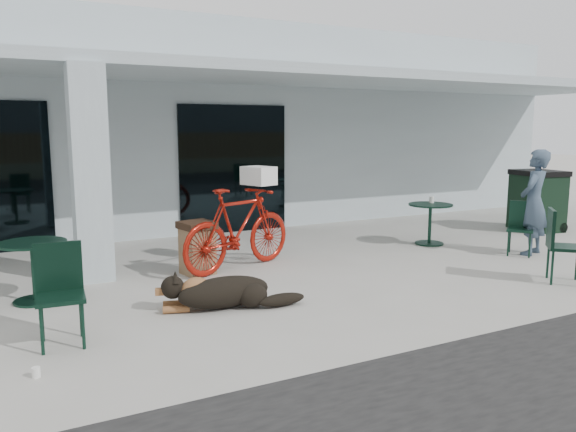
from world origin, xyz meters
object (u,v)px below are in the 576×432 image
cafe_chair_far_a (566,246)px  bicycle (239,228)px  person (534,202)px  trash_receptacle (197,248)px  wheeled_bin (537,200)px  dog (224,290)px  cafe_chair_near (60,296)px  cafe_chair_far_b (520,229)px  cafe_table_near (34,272)px  cafe_table_far (430,224)px

cafe_chair_far_a → bicycle: bearing=97.1°
person → trash_receptacle: (-5.68, 1.42, -0.52)m
bicycle → cafe_chair_far_a: size_ratio=2.05×
wheeled_bin → dog: bearing=-157.2°
bicycle → cafe_chair_far_a: (3.89, -2.90, -0.12)m
cafe_chair_near → trash_receptacle: size_ratio=1.29×
dog → cafe_chair_far_b: bearing=19.6°
trash_receptacle → wheeled_bin: (7.80, 0.20, 0.25)m
dog → cafe_chair_near: bearing=-153.2°
wheeled_bin → cafe_chair_far_a: bearing=-127.0°
cafe_table_near → cafe_chair_far_a: cafe_chair_far_a is taller
cafe_table_near → trash_receptacle: 2.34m
cafe_chair_near → cafe_table_far: 7.18m
person → cafe_table_far: bearing=-78.1°
dog → wheeled_bin: wheeled_bin is taller
trash_receptacle → wheeled_bin: bearing=1.5°
cafe_table_near → trash_receptacle: bearing=9.7°
dog → cafe_chair_far_b: (5.68, 0.37, 0.24)m
dog → cafe_table_near: (-2.07, 1.35, 0.17)m
dog → cafe_chair_far_a: (4.80, -1.16, 0.31)m
cafe_table_far → wheeled_bin: (3.12, 0.11, 0.26)m
cafe_table_near → cafe_chair_near: cafe_chair_near is taller
cafe_table_far → trash_receptacle: 4.68m
cafe_chair_far_a → cafe_chair_far_b: cafe_chair_far_a is taller
cafe_chair_near → wheeled_bin: bearing=17.4°
person → trash_receptacle: bearing=-35.8°
cafe_table_far → cafe_chair_far_b: cafe_chair_far_b is taller
cafe_chair_near → trash_receptacle: cafe_chair_near is taller
bicycle → dog: size_ratio=1.60×
bicycle → person: 5.21m
cafe_chair_near → cafe_chair_far_a: bearing=-2.5°
cafe_table_far → person: size_ratio=0.45×
cafe_table_near → trash_receptacle: (2.31, 0.39, 0.01)m
cafe_table_near → person: bearing=-7.3°
bicycle → cafe_table_far: bearing=-108.3°
dog → cafe_table_near: cafe_table_near is taller
dog → cafe_table_far: (4.91, 1.84, 0.16)m
cafe_table_near → cafe_chair_far_a: bearing=-20.1°
wheeled_bin → bicycle: bearing=-169.2°
cafe_table_far → trash_receptacle: (-4.68, -0.09, 0.02)m
bicycle → dog: bicycle is taller
cafe_chair_far_a → trash_receptacle: 5.42m
cafe_table_near → person: size_ratio=0.45×
cafe_table_far → cafe_chair_far_a: cafe_chair_far_a is taller
cafe_table_far → person: (1.00, -1.51, 0.54)m
wheeled_bin → person: bearing=-133.5°
dog → wheeled_bin: size_ratio=1.04×
cafe_chair_near → cafe_table_far: (6.83, 2.21, -0.13)m
bicycle → trash_receptacle: bicycle is taller
cafe_table_near → cafe_table_far: bearing=4.0°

